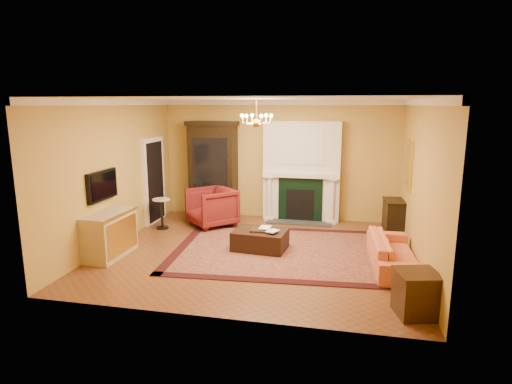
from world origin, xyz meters
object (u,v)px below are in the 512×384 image
(coral_sofa, at_px, (394,248))
(console_table, at_px, (393,218))
(end_table, at_px, (416,295))
(pedestal_table, at_px, (162,211))
(wingback_armchair, at_px, (212,205))
(china_cabinet, at_px, (213,172))
(commode, at_px, (109,235))
(leather_ottoman, at_px, (260,240))

(coral_sofa, relative_size, console_table, 2.55)
(end_table, relative_size, console_table, 0.79)
(pedestal_table, xyz_separation_m, end_table, (5.25, -3.22, -0.12))
(console_table, bearing_deg, wingback_armchair, 177.89)
(china_cabinet, height_order, coral_sofa, china_cabinet)
(pedestal_table, height_order, commode, commode)
(china_cabinet, distance_m, wingback_armchair, 1.13)
(end_table, xyz_separation_m, console_table, (0.06, 3.91, 0.08))
(end_table, height_order, console_table, console_table)
(commode, relative_size, end_table, 1.93)
(wingback_armchair, xyz_separation_m, leather_ottoman, (1.49, -1.46, -0.30))
(commode, bearing_deg, leather_ottoman, 20.39)
(china_cabinet, xyz_separation_m, coral_sofa, (4.27, -2.80, -0.80))
(pedestal_table, relative_size, leather_ottoman, 0.70)
(end_table, distance_m, leather_ottoman, 3.50)
(console_table, bearing_deg, china_cabinet, 166.60)
(pedestal_table, height_order, leather_ottoman, pedestal_table)
(coral_sofa, height_order, leather_ottoman, coral_sofa)
(coral_sofa, distance_m, leather_ottoman, 2.60)
(china_cabinet, distance_m, leather_ottoman, 3.06)
(coral_sofa, bearing_deg, leather_ottoman, 76.31)
(console_table, bearing_deg, leather_ottoman, -153.56)
(coral_sofa, distance_m, end_table, 1.79)
(coral_sofa, bearing_deg, wingback_armchair, 61.18)
(wingback_armchair, height_order, leather_ottoman, wingback_armchair)
(china_cabinet, distance_m, console_table, 4.58)
(console_table, relative_size, leather_ottoman, 0.74)
(wingback_armchair, bearing_deg, leather_ottoman, 0.53)
(pedestal_table, bearing_deg, leather_ottoman, -20.65)
(pedestal_table, relative_size, console_table, 0.95)
(china_cabinet, xyz_separation_m, commode, (-1.06, -3.32, -0.75))
(commode, height_order, leather_ottoman, commode)
(pedestal_table, relative_size, end_table, 1.20)
(china_cabinet, xyz_separation_m, leather_ottoman, (1.72, -2.33, -0.98))
(commode, relative_size, coral_sofa, 0.60)
(pedestal_table, distance_m, leather_ottoman, 2.75)
(end_table, relative_size, leather_ottoman, 0.58)
(commode, bearing_deg, wingback_armchair, 63.22)
(commode, distance_m, coral_sofa, 5.35)
(china_cabinet, distance_m, coral_sofa, 5.17)
(pedestal_table, bearing_deg, commode, -95.97)
(pedestal_table, relative_size, commode, 0.62)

